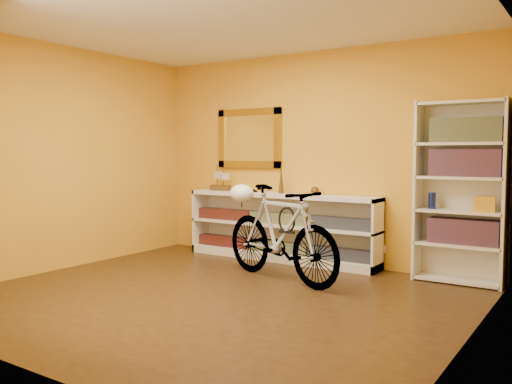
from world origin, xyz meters
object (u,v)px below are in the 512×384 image
Objects in this scene: bookcase at (460,192)px; helmet at (242,193)px; bicycle at (280,233)px; console_unit at (280,227)px.

bookcase reaches higher than helmet.
bookcase is 1.10× the size of bicycle.
bicycle reaches higher than console_unit.
helmet is at bearing -95.81° from console_unit.
console_unit is 1.51× the size of bicycle.
bicycle is (0.56, -0.93, 0.08)m from console_unit.
helmet is (-0.07, -0.74, 0.47)m from console_unit.
bookcase is 6.80× the size of helmet.
bicycle is 6.18× the size of helmet.
console_unit is 9.30× the size of helmet.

